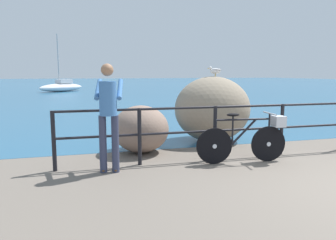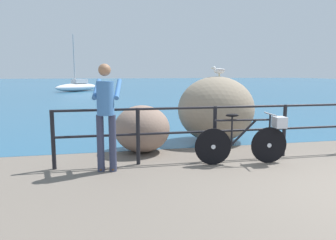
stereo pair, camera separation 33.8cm
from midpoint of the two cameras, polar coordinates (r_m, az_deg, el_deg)
ground_plane at (r=23.93m, az=-6.24°, el=4.29°), size 120.00×120.00×0.10m
sea_surface at (r=51.75m, az=-11.11°, el=6.41°), size 120.00×90.00×0.01m
promenade_railing at (r=6.75m, az=18.20°, el=-0.52°), size 8.72×0.07×1.02m
bicycle at (r=6.01m, az=12.73°, el=-3.05°), size 1.70×0.48×0.92m
person_at_railing at (r=5.33m, az=-12.31°, el=1.27°), size 0.53×0.67×1.78m
breakwater_boulder_main at (r=7.73m, az=6.63°, el=1.94°), size 1.82×1.61×1.55m
breakwater_boulder_left at (r=6.67m, az=-6.29°, el=-1.60°), size 1.15×1.21×0.97m
seagull at (r=7.71m, az=7.12°, el=8.72°), size 0.34×0.16×0.23m
sailboat at (r=29.75m, az=-18.65°, el=5.61°), size 4.14×3.91×4.90m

